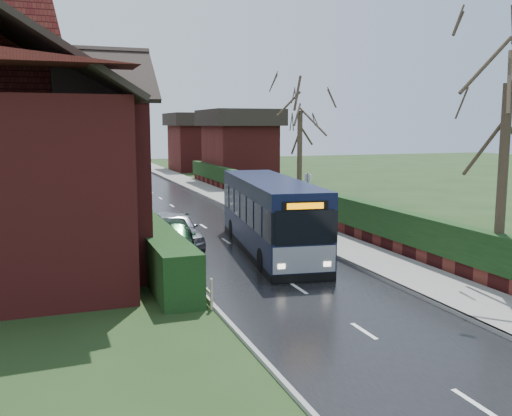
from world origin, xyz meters
name	(u,v)px	position (x,y,z in m)	size (l,w,h in m)	color
ground	(276,274)	(0.00, 0.00, 0.00)	(140.00, 140.00, 0.00)	#2B431C
road	(203,226)	(0.00, 10.00, 0.01)	(6.00, 100.00, 0.02)	black
pavement	(280,221)	(4.25, 10.00, 0.07)	(2.50, 100.00, 0.14)	slate
kerb_right	(259,222)	(3.05, 10.00, 0.07)	(0.12, 100.00, 0.14)	gray
kerb_left	(144,229)	(-3.05, 10.00, 0.05)	(0.12, 100.00, 0.10)	gray
front_hedge	(141,233)	(-3.90, 5.00, 0.80)	(1.20, 16.00, 1.60)	black
picket_fence	(160,241)	(-3.15, 5.00, 0.45)	(0.10, 16.00, 0.90)	tan
right_wall_hedge	(306,202)	(5.80, 10.00, 1.02)	(0.60, 50.00, 1.80)	maroon
brick_house	(6,147)	(-8.73, 4.78, 4.38)	(9.30, 14.60, 10.30)	maroon
bus	(270,216)	(1.10, 3.38, 1.48)	(3.58, 10.06, 2.99)	black
car_silver	(174,230)	(-2.43, 5.57, 0.77)	(1.82, 4.51, 1.54)	silver
car_green	(171,239)	(-2.90, 4.00, 0.70)	(1.96, 4.81, 1.40)	black
car_distant	(124,172)	(-0.59, 37.67, 0.72)	(1.52, 4.35, 1.43)	black
bus_stop_sign	(308,195)	(4.00, 6.00, 1.95)	(0.13, 0.45, 2.96)	slate
tree_right_near	(509,68)	(6.00, -4.00, 6.87)	(4.26, 4.26, 9.20)	#392D21
tree_right_far	(300,104)	(7.49, 14.70, 6.46)	(4.47, 4.47, 8.64)	#3D2F24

